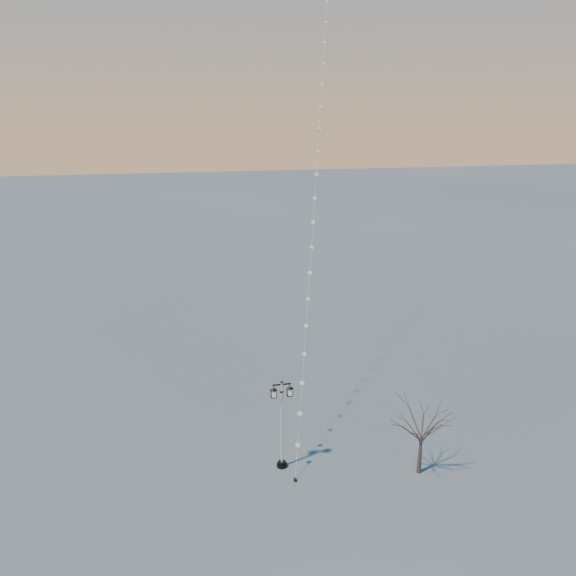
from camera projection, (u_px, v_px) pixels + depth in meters
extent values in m
plane|color=#5C5E5D|center=(287.00, 483.00, 33.52)|extent=(300.00, 300.00, 0.00)
cylinder|color=black|center=(282.00, 465.00, 35.02)|extent=(0.63, 0.63, 0.18)
cylinder|color=black|center=(282.00, 463.00, 34.97)|extent=(0.45, 0.45, 0.16)
cylinder|color=beige|center=(282.00, 423.00, 34.12)|extent=(0.15, 0.15, 5.29)
cylinder|color=black|center=(282.00, 392.00, 33.50)|extent=(0.22, 0.22, 0.07)
cube|color=black|center=(282.00, 384.00, 33.36)|extent=(1.07, 0.09, 0.07)
sphere|color=black|center=(282.00, 382.00, 33.32)|extent=(0.16, 0.16, 0.16)
pyramid|color=black|center=(273.00, 388.00, 33.32)|extent=(0.49, 0.49, 0.16)
cube|color=beige|center=(274.00, 393.00, 33.43)|extent=(0.29, 0.29, 0.38)
cube|color=black|center=(274.00, 397.00, 33.49)|extent=(0.34, 0.34, 0.04)
pyramid|color=black|center=(290.00, 386.00, 33.50)|extent=(0.49, 0.49, 0.16)
cube|color=beige|center=(290.00, 392.00, 33.61)|extent=(0.29, 0.29, 0.38)
cube|color=black|center=(290.00, 395.00, 33.68)|extent=(0.34, 0.34, 0.04)
cone|color=#3E2E27|center=(420.00, 455.00, 34.13)|extent=(0.28, 0.28, 2.37)
cylinder|color=black|center=(295.00, 480.00, 33.66)|extent=(0.19, 0.19, 0.19)
cylinder|color=black|center=(295.00, 479.00, 33.65)|extent=(0.03, 0.03, 0.24)
cone|color=orange|center=(319.00, 105.00, 44.69)|extent=(0.08, 0.08, 0.27)
cylinder|color=white|center=(295.00, 473.00, 33.51)|extent=(0.02, 0.02, 0.76)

